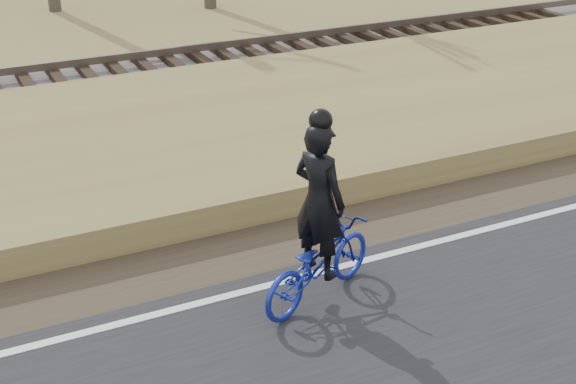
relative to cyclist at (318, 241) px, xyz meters
name	(u,v)px	position (x,y,z in m)	size (l,w,h in m)	color
cyclist	(318,241)	(0.00, 0.00, 0.00)	(1.92, 1.29, 2.34)	navy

